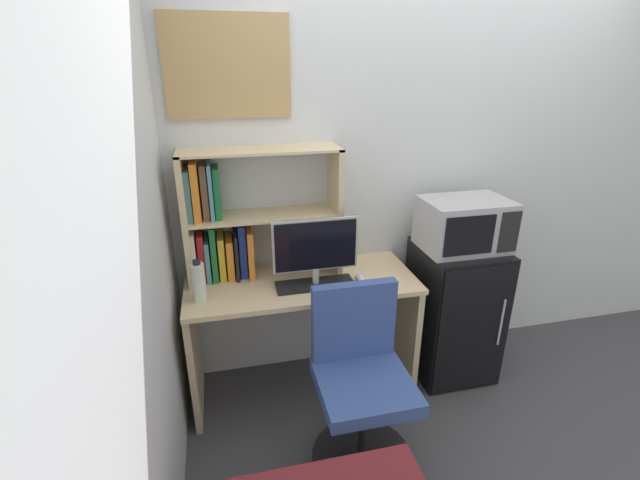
{
  "coord_description": "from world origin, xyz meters",
  "views": [
    {
      "loc": [
        -1.31,
        -2.47,
        1.91
      ],
      "look_at": [
        -0.8,
        -0.3,
        1.01
      ],
      "focal_mm": 24.6,
      "sensor_mm": 36.0,
      "label": 1
    }
  ],
  "objects_px": {
    "keyboard": "(315,284)",
    "wall_corkboard": "(228,67)",
    "hutch_bookshelf": "(237,219)",
    "desk_chair": "(361,390)",
    "water_bottle": "(199,282)",
    "mini_fridge": "(453,311)",
    "computer_mouse": "(361,278)",
    "monitor": "(316,249)",
    "microwave": "(464,224)"
  },
  "relations": [
    {
      "from": "keyboard",
      "to": "wall_corkboard",
      "type": "relative_size",
      "value": 0.67
    },
    {
      "from": "hutch_bookshelf",
      "to": "desk_chair",
      "type": "xyz_separation_m",
      "value": [
        0.51,
        -0.71,
        -0.69
      ]
    },
    {
      "from": "water_bottle",
      "to": "mini_fridge",
      "type": "height_order",
      "value": "water_bottle"
    },
    {
      "from": "desk_chair",
      "to": "keyboard",
      "type": "bearing_deg",
      "value": 104.5
    },
    {
      "from": "keyboard",
      "to": "computer_mouse",
      "type": "distance_m",
      "value": 0.27
    },
    {
      "from": "water_bottle",
      "to": "desk_chair",
      "type": "distance_m",
      "value": 0.98
    },
    {
      "from": "desk_chair",
      "to": "wall_corkboard",
      "type": "relative_size",
      "value": 1.43
    },
    {
      "from": "monitor",
      "to": "water_bottle",
      "type": "distance_m",
      "value": 0.63
    },
    {
      "from": "keyboard",
      "to": "desk_chair",
      "type": "xyz_separation_m",
      "value": [
        0.12,
        -0.47,
        -0.36
      ]
    },
    {
      "from": "computer_mouse",
      "to": "water_bottle",
      "type": "bearing_deg",
      "value": -178.7
    },
    {
      "from": "hutch_bookshelf",
      "to": "monitor",
      "type": "distance_m",
      "value": 0.48
    },
    {
      "from": "desk_chair",
      "to": "hutch_bookshelf",
      "type": "bearing_deg",
      "value": 125.78
    },
    {
      "from": "monitor",
      "to": "water_bottle",
      "type": "bearing_deg",
      "value": -178.18
    },
    {
      "from": "hutch_bookshelf",
      "to": "water_bottle",
      "type": "relative_size",
      "value": 3.78
    },
    {
      "from": "hutch_bookshelf",
      "to": "microwave",
      "type": "xyz_separation_m",
      "value": [
        1.31,
        -0.18,
        -0.08
      ]
    },
    {
      "from": "computer_mouse",
      "to": "microwave",
      "type": "relative_size",
      "value": 0.2
    },
    {
      "from": "hutch_bookshelf",
      "to": "desk_chair",
      "type": "relative_size",
      "value": 0.94
    },
    {
      "from": "hutch_bookshelf",
      "to": "keyboard",
      "type": "height_order",
      "value": "hutch_bookshelf"
    },
    {
      "from": "keyboard",
      "to": "water_bottle",
      "type": "relative_size",
      "value": 1.88
    },
    {
      "from": "computer_mouse",
      "to": "wall_corkboard",
      "type": "relative_size",
      "value": 0.15
    },
    {
      "from": "monitor",
      "to": "keyboard",
      "type": "height_order",
      "value": "monitor"
    },
    {
      "from": "water_bottle",
      "to": "computer_mouse",
      "type": "bearing_deg",
      "value": 1.3
    },
    {
      "from": "desk_chair",
      "to": "wall_corkboard",
      "type": "height_order",
      "value": "wall_corkboard"
    },
    {
      "from": "hutch_bookshelf",
      "to": "computer_mouse",
      "type": "height_order",
      "value": "hutch_bookshelf"
    },
    {
      "from": "water_bottle",
      "to": "microwave",
      "type": "xyz_separation_m",
      "value": [
        1.53,
        0.08,
        0.16
      ]
    },
    {
      "from": "keyboard",
      "to": "microwave",
      "type": "xyz_separation_m",
      "value": [
        0.92,
        0.06,
        0.26
      ]
    },
    {
      "from": "hutch_bookshelf",
      "to": "desk_chair",
      "type": "bearing_deg",
      "value": -54.22
    },
    {
      "from": "mini_fridge",
      "to": "desk_chair",
      "type": "bearing_deg",
      "value": -146.18
    },
    {
      "from": "mini_fridge",
      "to": "water_bottle",
      "type": "bearing_deg",
      "value": -177.16
    },
    {
      "from": "hutch_bookshelf",
      "to": "monitor",
      "type": "height_order",
      "value": "hutch_bookshelf"
    },
    {
      "from": "water_bottle",
      "to": "wall_corkboard",
      "type": "xyz_separation_m",
      "value": [
        0.24,
        0.36,
        1.02
      ]
    },
    {
      "from": "hutch_bookshelf",
      "to": "microwave",
      "type": "relative_size",
      "value": 1.74
    },
    {
      "from": "hutch_bookshelf",
      "to": "keyboard",
      "type": "distance_m",
      "value": 0.57
    },
    {
      "from": "hutch_bookshelf",
      "to": "wall_corkboard",
      "type": "relative_size",
      "value": 1.34
    },
    {
      "from": "desk_chair",
      "to": "wall_corkboard",
      "type": "xyz_separation_m",
      "value": [
        -0.5,
        0.82,
        1.48
      ]
    },
    {
      "from": "mini_fridge",
      "to": "desk_chair",
      "type": "relative_size",
      "value": 0.94
    },
    {
      "from": "mini_fridge",
      "to": "desk_chair",
      "type": "xyz_separation_m",
      "value": [
        -0.8,
        -0.53,
        -0.03
      ]
    },
    {
      "from": "computer_mouse",
      "to": "microwave",
      "type": "xyz_separation_m",
      "value": [
        0.65,
        0.06,
        0.25
      ]
    },
    {
      "from": "hutch_bookshelf",
      "to": "monitor",
      "type": "relative_size",
      "value": 1.86
    },
    {
      "from": "monitor",
      "to": "desk_chair",
      "type": "distance_m",
      "value": 0.75
    },
    {
      "from": "water_bottle",
      "to": "hutch_bookshelf",
      "type": "bearing_deg",
      "value": 49.05
    },
    {
      "from": "monitor",
      "to": "wall_corkboard",
      "type": "bearing_deg",
      "value": 137.88
    },
    {
      "from": "desk_chair",
      "to": "monitor",
      "type": "bearing_deg",
      "value": 103.95
    },
    {
      "from": "hutch_bookshelf",
      "to": "computer_mouse",
      "type": "bearing_deg",
      "value": -19.83
    },
    {
      "from": "hutch_bookshelf",
      "to": "wall_corkboard",
      "type": "height_order",
      "value": "wall_corkboard"
    },
    {
      "from": "monitor",
      "to": "keyboard",
      "type": "bearing_deg",
      "value": -152.22
    },
    {
      "from": "computer_mouse",
      "to": "desk_chair",
      "type": "distance_m",
      "value": 0.62
    },
    {
      "from": "computer_mouse",
      "to": "keyboard",
      "type": "bearing_deg",
      "value": -179.45
    },
    {
      "from": "keyboard",
      "to": "mini_fridge",
      "type": "xyz_separation_m",
      "value": [
        0.92,
        0.06,
        -0.33
      ]
    },
    {
      "from": "mini_fridge",
      "to": "wall_corkboard",
      "type": "relative_size",
      "value": 1.35
    }
  ]
}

